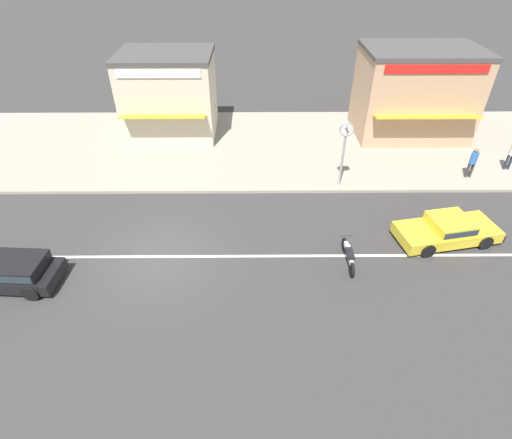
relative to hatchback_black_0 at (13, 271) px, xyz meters
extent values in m
plane|color=#383535|center=(4.99, 1.40, -0.59)|extent=(160.00, 160.00, 0.00)
cube|color=silver|center=(4.99, 1.40, -0.58)|extent=(50.40, 0.14, 0.01)
cube|color=#9E9384|center=(4.99, 10.99, -0.51)|extent=(68.00, 10.00, 0.15)
cube|color=black|center=(-0.12, 0.01, -0.18)|extent=(3.50, 1.75, 0.48)
cube|color=black|center=(0.22, -0.01, 0.29)|extent=(1.96, 1.51, 0.46)
cube|color=#28333D|center=(0.22, -0.01, 0.29)|extent=(1.88, 1.54, 0.29)
cylinder|color=black|center=(0.90, -0.79, -0.29)|extent=(0.61, 0.25, 0.60)
cylinder|color=black|center=(0.98, 0.69, -0.29)|extent=(0.61, 0.25, 0.60)
cube|color=yellow|center=(16.71, 2.38, -0.18)|extent=(4.37, 2.43, 0.48)
cube|color=yellow|center=(16.76, 2.39, 0.27)|extent=(1.80, 1.78, 0.42)
cube|color=#28333D|center=(16.76, 2.39, 0.27)|extent=(1.75, 1.80, 0.27)
cube|color=black|center=(18.78, 2.78, -0.28)|extent=(0.43, 1.65, 0.28)
cube|color=white|center=(18.64, 3.35, -0.08)|extent=(0.12, 0.25, 0.14)
cube|color=white|center=(18.86, 2.19, -0.08)|extent=(0.12, 0.25, 0.14)
cylinder|color=black|center=(17.82, 3.41, -0.29)|extent=(0.63, 0.33, 0.60)
cylinder|color=black|center=(18.11, 1.84, -0.29)|extent=(0.63, 0.33, 0.60)
cylinder|color=black|center=(15.30, 2.93, -0.29)|extent=(0.63, 0.33, 0.60)
cylinder|color=black|center=(15.60, 1.36, -0.29)|extent=(0.63, 0.33, 0.60)
cylinder|color=black|center=(12.37, 1.74, -0.31)|extent=(0.10, 0.56, 0.56)
cylinder|color=black|center=(12.39, 0.31, -0.31)|extent=(0.10, 0.56, 0.56)
cube|color=silver|center=(12.38, 1.02, -0.11)|extent=(0.15, 1.22, 0.18)
cube|color=black|center=(12.38, 0.85, 0.03)|extent=(0.24, 0.65, 0.12)
ellipsoid|color=silver|center=(12.38, 1.28, 0.01)|extent=(0.24, 0.40, 0.22)
cylinder|color=#232326|center=(12.37, 1.71, 0.19)|extent=(0.56, 0.03, 0.03)
cylinder|color=#9E9EA3|center=(12.99, 6.56, 0.88)|extent=(0.12, 0.12, 2.63)
cylinder|color=#9E9EA3|center=(12.99, 6.56, 2.51)|extent=(0.64, 0.18, 0.64)
cylinder|color=white|center=(12.99, 6.47, 2.51)|extent=(0.56, 0.02, 0.56)
cylinder|color=white|center=(12.99, 6.66, 2.51)|extent=(0.56, 0.02, 0.56)
cube|color=black|center=(12.99, 6.46, 2.51)|extent=(0.21, 0.01, 0.24)
cube|color=black|center=(12.99, 6.45, 2.51)|extent=(0.09, 0.01, 0.46)
cylinder|color=#333338|center=(19.66, 7.24, -0.03)|extent=(0.14, 0.14, 0.80)
cylinder|color=#333338|center=(19.86, 7.24, -0.03)|extent=(0.14, 0.14, 0.80)
cylinder|color=#336BB7|center=(19.76, 7.24, 0.67)|extent=(0.34, 0.34, 0.60)
sphere|color=#997051|center=(19.76, 7.24, 1.08)|extent=(0.22, 0.22, 0.22)
cylinder|color=#232838|center=(22.06, 8.05, -0.01)|extent=(0.14, 0.14, 0.85)
cylinder|color=#232838|center=(22.26, 8.05, -0.01)|extent=(0.14, 0.14, 0.85)
cube|color=tan|center=(18.19, 12.65, 1.95)|extent=(6.38, 4.26, 4.78)
cube|color=#474442|center=(18.19, 12.65, 4.46)|extent=(6.51, 4.34, 0.24)
cube|color=gold|center=(18.19, 10.17, 1.61)|extent=(5.75, 0.90, 0.28)
cube|color=red|center=(18.19, 10.50, 4.04)|extent=(5.43, 0.08, 0.44)
cube|color=beige|center=(3.79, 12.71, 1.83)|extent=(5.18, 4.11, 4.54)
cube|color=#474442|center=(3.79, 12.71, 4.22)|extent=(5.28, 4.19, 0.24)
cube|color=gold|center=(3.79, 10.31, 1.61)|extent=(4.66, 0.90, 0.28)
cube|color=white|center=(3.79, 10.64, 3.80)|extent=(4.40, 0.08, 0.44)
camera|label=1|loc=(8.72, -10.47, 10.17)|focal=28.00mm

